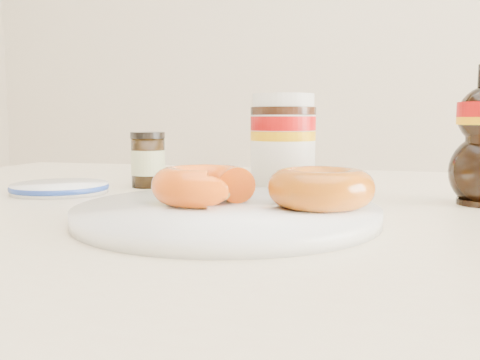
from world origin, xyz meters
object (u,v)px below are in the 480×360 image
(plate, at_px, (227,213))
(nutella_jar, at_px, (283,137))
(donut_bitten, at_px, (204,185))
(blue_rim_saucer, at_px, (60,188))
(dining_table, at_px, (315,274))
(donut_whole, at_px, (321,188))
(dark_jar, at_px, (148,160))

(plate, relative_size, nutella_jar, 2.20)
(donut_bitten, height_order, blue_rim_saucer, donut_bitten)
(dining_table, bearing_deg, donut_whole, -80.24)
(dining_table, relative_size, dark_jar, 17.28)
(plate, xyz_separation_m, dark_jar, (-0.19, 0.22, 0.03))
(donut_whole, xyz_separation_m, blue_rim_saucer, (-0.37, 0.11, -0.03))
(plate, distance_m, donut_bitten, 0.04)
(donut_bitten, distance_m, dark_jar, 0.26)
(donut_whole, bearing_deg, plate, -167.78)
(donut_whole, xyz_separation_m, nutella_jar, (-0.09, 0.27, 0.04))
(dining_table, relative_size, donut_bitten, 13.22)
(dining_table, bearing_deg, nutella_jar, 113.53)
(nutella_jar, xyz_separation_m, dark_jar, (-0.19, -0.06, -0.03))
(dining_table, relative_size, nutella_jar, 10.22)
(dining_table, distance_m, donut_bitten, 0.19)
(donut_bitten, relative_size, nutella_jar, 0.77)
(dining_table, relative_size, donut_whole, 13.37)
(blue_rim_saucer, bearing_deg, donut_whole, -16.59)
(donut_whole, height_order, nutella_jar, nutella_jar)
(plate, distance_m, nutella_jar, 0.29)
(donut_bitten, bearing_deg, blue_rim_saucer, 140.14)
(dining_table, relative_size, plate, 4.66)
(dark_jar, bearing_deg, blue_rim_saucer, -134.32)
(plate, bearing_deg, blue_rim_saucer, 155.00)
(donut_whole, height_order, dark_jar, dark_jar)
(plate, relative_size, blue_rim_saucer, 2.29)
(plate, height_order, donut_whole, donut_whole)
(dining_table, bearing_deg, donut_bitten, -132.33)
(donut_bitten, bearing_deg, dark_jar, 113.00)
(donut_bitten, bearing_deg, nutella_jar, 69.73)
(donut_whole, xyz_separation_m, dark_jar, (-0.28, 0.20, 0.01))
(plate, bearing_deg, dining_table, 58.67)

